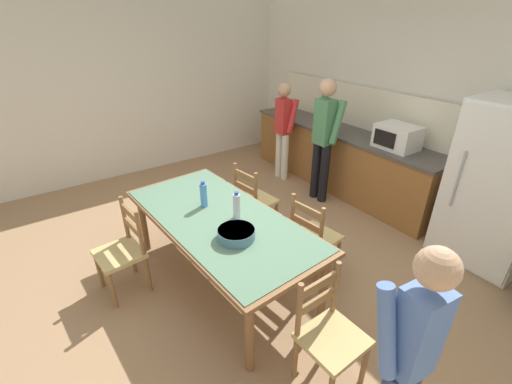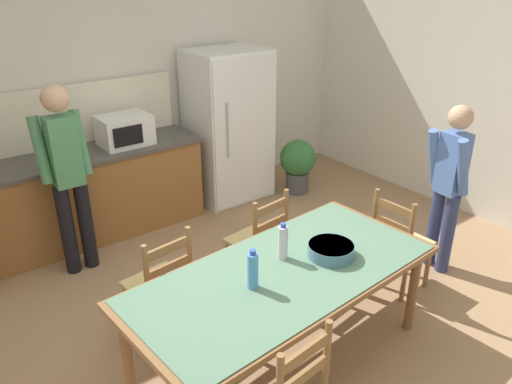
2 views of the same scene
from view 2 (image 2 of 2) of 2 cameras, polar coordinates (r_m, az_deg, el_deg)
name	(u,v)px [view 2 (image 2 of 2)]	position (r m, az deg, el deg)	size (l,w,h in m)	color
ground_plane	(250,334)	(3.99, -0.74, -15.88)	(8.32, 8.32, 0.00)	#9E7A56
wall_back	(96,85)	(5.53, -17.82, 11.59)	(6.52, 0.12, 2.90)	silver
wall_right	(508,88)	(5.73, 26.90, 10.55)	(0.12, 5.20, 2.90)	silver
kitchen_counter	(40,208)	(5.22, -23.48, -1.65)	(3.30, 0.66, 0.91)	brown
counter_splashback	(16,125)	(5.26, -25.75, 6.96)	(3.26, 0.03, 0.60)	#EFE8CB
refrigerator	(229,126)	(5.84, -3.13, 7.51)	(0.86, 0.73, 1.74)	white
microwave	(125,130)	(5.24, -14.77, 6.85)	(0.50, 0.39, 0.30)	white
dining_table	(284,280)	(3.37, 3.17, -10.01)	(2.21, 1.15, 0.75)	brown
bottle_near_centre	(253,270)	(3.11, -0.36, -8.95)	(0.07, 0.07, 0.27)	#4C8ED6
bottle_off_centre	(283,242)	(3.40, 3.08, -5.74)	(0.07, 0.07, 0.27)	silver
serving_bowl	(331,250)	(3.49, 8.56, -6.52)	(0.32, 0.32, 0.09)	slate
chair_head_end	(399,242)	(4.42, 16.02, -5.54)	(0.41, 0.43, 0.91)	olive
chair_side_far_left	(161,285)	(3.80, -10.83, -10.39)	(0.46, 0.45, 0.91)	olive
chair_side_far_right	(259,241)	(4.27, 0.39, -5.63)	(0.47, 0.45, 0.91)	olive
person_at_counter	(67,172)	(4.58, -20.79, 2.19)	(0.43, 0.30, 1.72)	black
person_by_table	(449,182)	(4.64, 21.17, 1.11)	(0.29, 0.41, 1.55)	navy
potted_plant	(298,162)	(6.10, 4.80, 3.38)	(0.44, 0.44, 0.67)	#4C4C51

